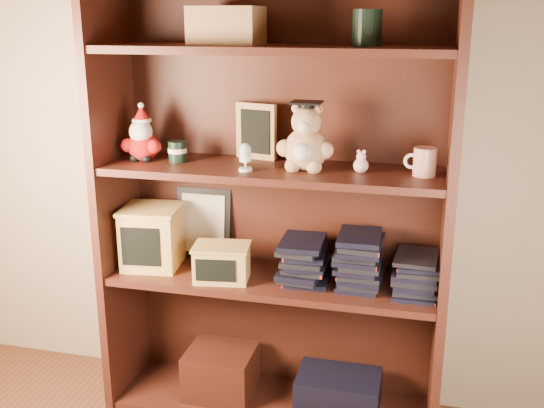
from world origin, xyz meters
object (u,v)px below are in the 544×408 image
at_px(bookcase, 275,211).
at_px(grad_teddy_bear, 306,143).
at_px(teacher_mug, 424,162).
at_px(treats_box, 152,236).

distance_m(bookcase, grad_teddy_bear, 0.29).
distance_m(grad_teddy_bear, teacher_mug, 0.38).
relative_size(teacher_mug, treats_box, 0.45).
height_order(bookcase, treats_box, bookcase).
bearing_deg(treats_box, bookcase, 6.53).
distance_m(bookcase, treats_box, 0.47).
distance_m(bookcase, teacher_mug, 0.55).
xyz_separation_m(bookcase, treats_box, (-0.45, -0.05, -0.11)).
height_order(bookcase, grad_teddy_bear, bookcase).
bearing_deg(bookcase, grad_teddy_bear, -25.97).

